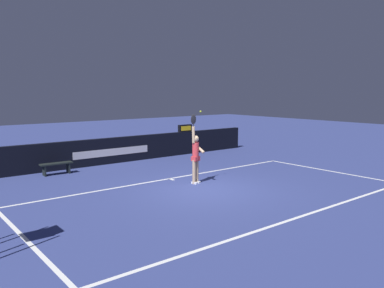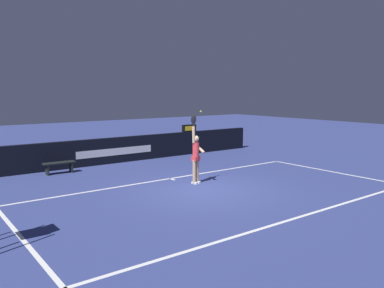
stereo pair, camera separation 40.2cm
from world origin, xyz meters
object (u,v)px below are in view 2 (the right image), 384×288
(tennis_player, at_px, (196,155))
(tennis_ball, at_px, (201,112))
(courtside_bench_near, at_px, (59,165))
(speed_display, at_px, (189,128))

(tennis_player, relative_size, tennis_ball, 34.05)
(tennis_player, height_order, courtside_bench_near, tennis_player)
(tennis_player, bearing_deg, speed_display, 55.55)
(speed_display, bearing_deg, tennis_ball, -122.86)
(speed_display, xyz_separation_m, tennis_ball, (-3.49, -5.40, 1.19))
(tennis_player, height_order, tennis_ball, tennis_ball)
(speed_display, bearing_deg, tennis_player, -124.45)
(tennis_ball, bearing_deg, courtside_bench_near, 127.03)
(speed_display, distance_m, tennis_player, 6.49)
(speed_display, height_order, tennis_ball, tennis_ball)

